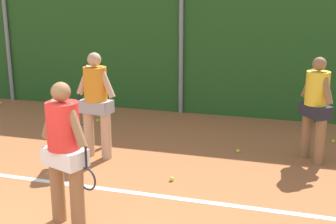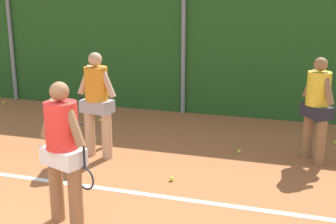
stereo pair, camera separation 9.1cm
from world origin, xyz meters
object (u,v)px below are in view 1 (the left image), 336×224
player_foreground_near (65,148)px  player_backcourt_far (316,104)px  tennis_ball_5 (238,151)px  tennis_ball_7 (0,103)px  tennis_ball_2 (333,141)px  tennis_ball_0 (172,179)px  tennis_ball_4 (98,121)px  player_midcourt (96,100)px

player_foreground_near → player_backcourt_far: bearing=66.7°
player_foreground_near → tennis_ball_5: bearing=81.9°
player_backcourt_far → player_foreground_near: bearing=-80.9°
player_foreground_near → tennis_ball_7: bearing=153.0°
tennis_ball_2 → tennis_ball_5: bearing=-147.9°
tennis_ball_0 → tennis_ball_4: size_ratio=1.00×
player_midcourt → tennis_ball_4: size_ratio=27.21×
tennis_ball_5 → player_foreground_near: bearing=-117.9°
player_foreground_near → tennis_ball_0: size_ratio=26.85×
player_backcourt_far → tennis_ball_4: (-4.43, 1.07, -0.95)m
tennis_ball_4 → tennis_ball_5: same height
tennis_ball_0 → tennis_ball_2: same height
tennis_ball_2 → tennis_ball_4: (-4.84, 0.02, 0.00)m
player_backcourt_far → tennis_ball_4: size_ratio=26.50×
player_midcourt → tennis_ball_0: bearing=166.6°
tennis_ball_5 → tennis_ball_7: size_ratio=1.00×
tennis_ball_0 → tennis_ball_7: size_ratio=1.00×
player_foreground_near → tennis_ball_5: 3.63m
player_foreground_near → tennis_ball_5: player_foreground_near is taller
tennis_ball_0 → tennis_ball_5: 1.69m
tennis_ball_4 → player_backcourt_far: bearing=-13.6°
tennis_ball_2 → tennis_ball_7: same height
player_foreground_near → tennis_ball_4: bearing=130.4°
player_backcourt_far → tennis_ball_2: (0.41, 1.05, -0.95)m
player_midcourt → tennis_ball_5: size_ratio=27.21×
tennis_ball_4 → tennis_ball_7: (-3.03, 0.74, 0.00)m
tennis_ball_5 → tennis_ball_7: (-6.22, 1.79, 0.00)m
tennis_ball_0 → tennis_ball_5: (0.79, 1.50, 0.00)m
player_backcourt_far → tennis_ball_0: size_ratio=26.50×
player_midcourt → tennis_ball_2: (3.94, 1.90, -0.97)m
tennis_ball_4 → tennis_ball_0: bearing=-46.6°
player_foreground_near → player_midcourt: size_ratio=0.99×
player_midcourt → tennis_ball_2: player_midcourt is taller
tennis_ball_0 → tennis_ball_4: bearing=133.4°
player_foreground_near → player_backcourt_far: size_ratio=1.01×
tennis_ball_0 → player_midcourt: bearing=157.1°
tennis_ball_7 → player_midcourt: bearing=-34.0°
player_backcourt_far → tennis_ball_7: 7.73m
player_foreground_near → tennis_ball_7: 6.77m
player_backcourt_far → tennis_ball_2: size_ratio=26.50×
player_midcourt → tennis_ball_5: 2.64m
tennis_ball_2 → tennis_ball_5: size_ratio=1.00×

